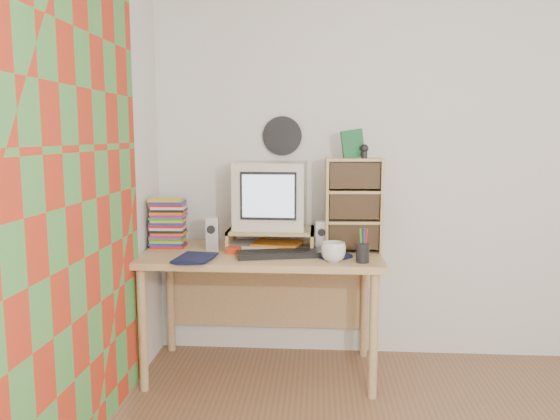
# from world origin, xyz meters

# --- Properties ---
(back_wall) EXTENTS (3.50, 0.00, 3.50)m
(back_wall) POSITION_xyz_m (0.00, 1.75, 1.25)
(back_wall) COLOR silver
(back_wall) RESTS_ON floor
(left_wall) EXTENTS (0.00, 3.50, 3.50)m
(left_wall) POSITION_xyz_m (-1.75, 0.00, 1.25)
(left_wall) COLOR silver
(left_wall) RESTS_ON floor
(curtain) EXTENTS (0.00, 2.20, 2.20)m
(curtain) POSITION_xyz_m (-1.71, 0.48, 1.15)
(curtain) COLOR red
(curtain) RESTS_ON left_wall
(wall_disc) EXTENTS (0.25, 0.02, 0.25)m
(wall_disc) POSITION_xyz_m (-0.93, 1.73, 1.43)
(wall_disc) COLOR black
(wall_disc) RESTS_ON back_wall
(desk) EXTENTS (1.40, 0.70, 0.75)m
(desk) POSITION_xyz_m (-1.03, 1.44, 0.62)
(desk) COLOR tan
(desk) RESTS_ON floor
(monitor_riser) EXTENTS (0.52, 0.30, 0.12)m
(monitor_riser) POSITION_xyz_m (-0.98, 1.48, 0.84)
(monitor_riser) COLOR tan
(monitor_riser) RESTS_ON desk
(crt_monitor) EXTENTS (0.44, 0.44, 0.40)m
(crt_monitor) POSITION_xyz_m (-0.99, 1.53, 1.07)
(crt_monitor) COLOR beige
(crt_monitor) RESTS_ON monitor_riser
(speaker_left) EXTENTS (0.08, 0.08, 0.20)m
(speaker_left) POSITION_xyz_m (-1.33, 1.41, 0.85)
(speaker_left) COLOR #BCBBC0
(speaker_left) RESTS_ON desk
(speaker_right) EXTENTS (0.07, 0.07, 0.18)m
(speaker_right) POSITION_xyz_m (-0.68, 1.43, 0.84)
(speaker_right) COLOR #BCBBC0
(speaker_right) RESTS_ON desk
(keyboard) EXTENTS (0.48, 0.25, 0.03)m
(keyboard) POSITION_xyz_m (-0.92, 1.25, 0.77)
(keyboard) COLOR black
(keyboard) RESTS_ON desk
(dvd_stack) EXTENTS (0.21, 0.15, 0.29)m
(dvd_stack) POSITION_xyz_m (-1.62, 1.48, 0.89)
(dvd_stack) COLOR brown
(dvd_stack) RESTS_ON desk
(cd_rack) EXTENTS (0.34, 0.19, 0.55)m
(cd_rack) POSITION_xyz_m (-0.49, 1.45, 1.03)
(cd_rack) COLOR tan
(cd_rack) RESTS_ON desk
(mug) EXTENTS (0.16, 0.16, 0.11)m
(mug) POSITION_xyz_m (-0.61, 1.15, 0.80)
(mug) COLOR silver
(mug) RESTS_ON desk
(diary) EXTENTS (0.25, 0.20, 0.05)m
(diary) POSITION_xyz_m (-1.47, 1.14, 0.77)
(diary) COLOR #0F1538
(diary) RESTS_ON desk
(mousepad) EXTENTS (0.22, 0.22, 0.00)m
(mousepad) POSITION_xyz_m (-0.61, 1.28, 0.75)
(mousepad) COLOR #101837
(mousepad) RESTS_ON desk
(pen_cup) EXTENTS (0.08, 0.08, 0.14)m
(pen_cup) POSITION_xyz_m (-0.45, 1.14, 0.82)
(pen_cup) COLOR black
(pen_cup) RESTS_ON desk
(papers) EXTENTS (0.35, 0.29, 0.04)m
(papers) POSITION_xyz_m (-1.02, 1.47, 0.77)
(papers) COLOR beige
(papers) RESTS_ON desk
(red_box) EXTENTS (0.09, 0.06, 0.04)m
(red_box) POSITION_xyz_m (-1.19, 1.31, 0.77)
(red_box) COLOR red
(red_box) RESTS_ON desk
(game_box) EXTENTS (0.13, 0.06, 0.16)m
(game_box) POSITION_xyz_m (-0.50, 1.44, 1.38)
(game_box) COLOR #1A5C2F
(game_box) RESTS_ON cd_rack
(webcam) EXTENTS (0.05, 0.05, 0.08)m
(webcam) POSITION_xyz_m (-0.43, 1.41, 1.34)
(webcam) COLOR black
(webcam) RESTS_ON cd_rack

